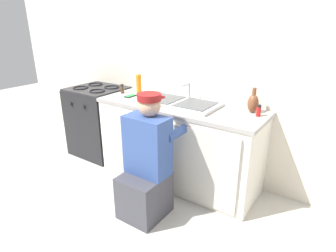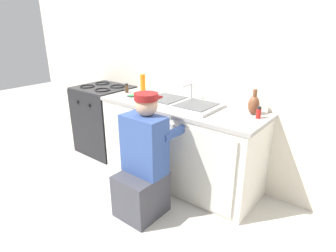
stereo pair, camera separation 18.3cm
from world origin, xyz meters
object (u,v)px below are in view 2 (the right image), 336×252
spice_bottle_red (259,113)px  spice_bottle_pepper (127,88)px  stove_range (105,119)px  sink_double_basin (181,103)px  soap_bottle_orange (143,83)px  plumber_person (143,166)px  vase_decorative (254,105)px  cell_phone (134,95)px

spice_bottle_red → spice_bottle_pepper: size_ratio=1.00×
stove_range → spice_bottle_pepper: bearing=2.2°
spice_bottle_red → spice_bottle_pepper: bearing=-177.6°
sink_double_basin → soap_bottle_orange: soap_bottle_orange is taller
plumber_person → vase_decorative: plumber_person is taller
sink_double_basin → vase_decorative: size_ratio=3.48×
vase_decorative → stove_range: bearing=-175.2°
soap_bottle_orange → cell_phone: bearing=-88.6°
sink_double_basin → spice_bottle_pepper: bearing=179.0°
cell_phone → spice_bottle_pepper: bearing=161.0°
plumber_person → vase_decorative: 1.13m
sink_double_basin → vase_decorative: 0.72m
spice_bottle_red → plumber_person: bearing=-133.9°
plumber_person → spice_bottle_pepper: plumber_person is taller
sink_double_basin → spice_bottle_red: 0.78m
soap_bottle_orange → plumber_person: bearing=-47.3°
plumber_person → spice_bottle_red: plumber_person is taller
spice_bottle_pepper → plumber_person: bearing=-37.2°
sink_double_basin → spice_bottle_pepper: size_ratio=7.62×
spice_bottle_red → cell_phone: spice_bottle_red is taller
plumber_person → vase_decorative: (0.62, 0.81, 0.49)m
sink_double_basin → soap_bottle_orange: 0.64m
soap_bottle_orange → vase_decorative: bearing=2.0°
plumber_person → soap_bottle_orange: 1.15m
cell_phone → vase_decorative: (1.31, 0.20, 0.08)m
soap_bottle_orange → cell_phone: 0.19m
sink_double_basin → plumber_person: size_ratio=0.72×
stove_range → sink_double_basin: bearing=0.1°
stove_range → spice_bottle_red: bearing=2.3°
spice_bottle_pepper → spice_bottle_red: bearing=2.4°
plumber_person → spice_bottle_red: (0.70, 0.73, 0.45)m
spice_bottle_pepper → soap_bottle_orange: bearing=29.7°
sink_double_basin → vase_decorative: (0.69, 0.16, 0.07)m
stove_range → vase_decorative: (1.91, 0.16, 0.51)m
plumber_person → cell_phone: bearing=139.2°
stove_range → spice_bottle_red: 2.05m
sink_double_basin → stove_range: 1.29m
sink_double_basin → spice_bottle_pepper: sink_double_basin is taller
soap_bottle_orange → spice_bottle_pepper: bearing=-150.3°
stove_range → vase_decorative: vase_decorative is taller
vase_decorative → plumber_person: bearing=-127.4°
plumber_person → soap_bottle_orange: bearing=132.7°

